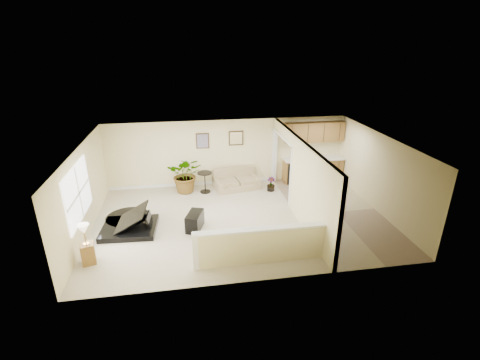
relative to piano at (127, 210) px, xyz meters
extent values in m
plane|color=beige|center=(3.39, 0.00, -0.62)|extent=(9.00, 9.00, 0.00)
cube|color=beige|center=(3.39, 3.00, 0.63)|extent=(9.00, 0.04, 2.50)
cube|color=beige|center=(3.39, -3.00, 0.63)|extent=(9.00, 0.04, 2.50)
cube|color=beige|center=(-1.11, 0.00, 0.63)|extent=(0.04, 6.00, 2.50)
cube|color=beige|center=(7.89, 0.00, 0.63)|extent=(0.04, 6.00, 2.50)
cube|color=silver|center=(3.39, 0.00, 1.88)|extent=(9.00, 6.00, 0.04)
cube|color=tan|center=(6.54, 0.00, -0.61)|extent=(2.70, 6.00, 0.01)
cube|color=beige|center=(5.19, -1.20, 0.63)|extent=(0.12, 3.60, 2.50)
cube|color=beige|center=(5.19, 1.78, 1.68)|extent=(0.12, 2.35, 0.40)
cube|color=beige|center=(3.54, -2.30, -0.14)|extent=(3.30, 0.12, 0.95)
cube|color=white|center=(3.54, -2.30, 0.35)|extent=(3.40, 0.22, 0.05)
cube|color=white|center=(1.89, -2.30, -0.12)|extent=(0.14, 0.14, 1.00)
cube|color=white|center=(-1.09, -0.50, 0.83)|extent=(0.05, 2.15, 1.45)
cube|color=#3C2C16|center=(2.44, 2.98, 1.13)|extent=(0.48, 0.03, 0.58)
cube|color=#9C6379|center=(2.44, 2.96, 1.13)|extent=(0.40, 0.01, 0.50)
cube|color=#3C2C16|center=(3.69, 2.98, 1.18)|extent=(0.55, 0.03, 0.55)
cube|color=white|center=(3.69, 2.96, 1.18)|extent=(0.46, 0.01, 0.46)
cube|color=olive|center=(6.69, 2.70, -0.17)|extent=(2.30, 0.60, 0.90)
cube|color=silver|center=(6.69, 2.70, 0.30)|extent=(2.36, 0.65, 0.04)
cube|color=black|center=(5.89, 2.70, -0.19)|extent=(0.60, 0.60, 0.84)
cube|color=olive|center=(6.69, 2.82, 1.33)|extent=(2.30, 0.35, 0.75)
cube|color=black|center=(0.04, -0.15, 0.21)|extent=(1.63, 1.43, 0.32)
cylinder|color=black|center=(-0.12, 0.44, 0.21)|extent=(1.33, 1.33, 0.32)
cube|color=silver|center=(0.96, -0.15, 0.17)|extent=(0.30, 1.08, 0.02)
cube|color=black|center=(-0.07, -0.04, 0.50)|extent=(1.29, 1.30, 0.72)
cube|color=black|center=(1.95, -0.33, -0.36)|extent=(0.60, 0.84, 0.50)
cube|color=tan|center=(3.63, 2.45, -0.39)|extent=(1.79, 1.23, 0.46)
cube|color=tan|center=(3.63, 2.80, 0.09)|extent=(1.66, 0.53, 0.48)
cube|color=tan|center=(2.91, 2.45, -0.07)|extent=(0.37, 0.95, 0.18)
cube|color=tan|center=(4.35, 2.45, -0.07)|extent=(0.37, 0.95, 0.18)
cylinder|color=black|center=(2.43, 2.27, -0.60)|extent=(0.38, 0.38, 0.03)
cylinder|color=black|center=(2.43, 2.27, -0.23)|extent=(0.04, 0.04, 0.74)
cylinder|color=black|center=(2.43, 2.27, 0.14)|extent=(0.53, 0.53, 0.03)
cylinder|color=black|center=(1.77, 2.42, -0.48)|extent=(0.39, 0.39, 0.28)
imported|color=#214C16|center=(1.77, 2.42, 0.07)|extent=(1.41, 1.27, 1.38)
cylinder|color=black|center=(4.84, 2.00, -0.52)|extent=(0.27, 0.27, 0.19)
imported|color=#214C16|center=(4.84, 2.00, -0.35)|extent=(0.37, 0.37, 0.53)
cube|color=olive|center=(-0.76, -1.63, -0.34)|extent=(0.39, 0.39, 0.55)
cylinder|color=#BC823E|center=(-0.76, -1.63, -0.05)|extent=(0.15, 0.15, 0.02)
cylinder|color=#BC823E|center=(-0.76, -1.63, 0.13)|extent=(0.03, 0.03, 0.37)
cone|color=#FAE6CC|center=(-0.76, -1.63, 0.36)|extent=(0.29, 0.29, 0.24)
camera|label=1|loc=(1.82, -9.47, 4.65)|focal=26.00mm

